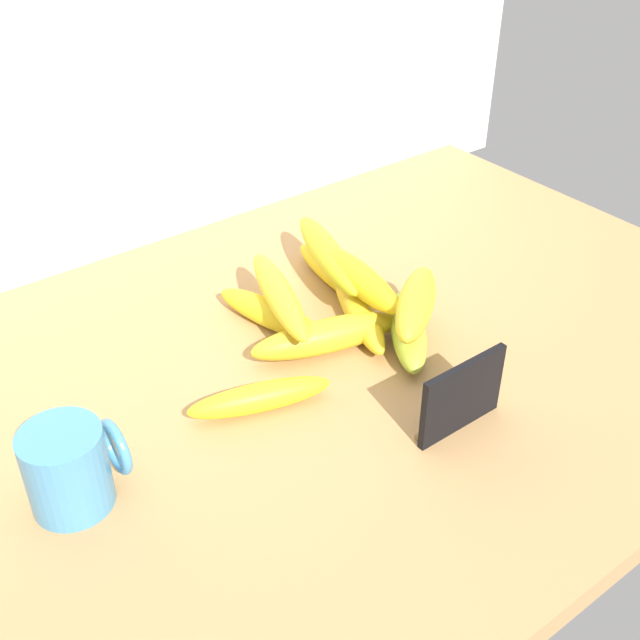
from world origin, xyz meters
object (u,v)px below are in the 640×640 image
Objects in this scene: banana_1 at (358,309)px; banana_8 at (279,295)px; banana_4 at (260,397)px; banana_2 at (408,330)px; banana_3 at (328,336)px; banana_7 at (416,303)px; banana_9 at (358,278)px; banana_0 at (272,314)px; banana_6 at (328,254)px; banana_5 at (333,273)px; chalkboard_sign at (461,398)px; coffee_mug at (70,468)px.

banana_1 is 0.96× the size of banana_8.
banana_2 is at bearing -2.52° from banana_4.
banana_3 is 10.99cm from banana_7.
banana_7 is (20.83, -1.61, 4.58)cm from banana_4.
banana_9 reaches higher than banana_1.
banana_7 reaches higher than banana_8.
banana_6 is at bearing 14.37° from banana_0.
banana_4 is (-9.75, -12.04, -0.15)cm from banana_0.
banana_8 is at bearing -78.99° from banana_0.
banana_9 is (-0.92, 8.43, 3.50)cm from banana_2.
banana_2 is (1.62, -7.38, 0.26)cm from banana_1.
banana_1 is 9.39cm from banana_7.
banana_7 is at bearing -93.73° from banana_5.
banana_1 is 1.19× the size of banana_2.
banana_9 reaches higher than banana_4.
banana_2 is (5.58, 14.00, -1.80)cm from chalkboard_sign.
banana_6 reaches higher than banana_0.
banana_8 is at bearing 19.48° from coffee_mug.
banana_8 is at bearing -158.66° from banana_5.
banana_4 is (-12.30, -3.95, -0.47)cm from banana_3.
banana_6 is (-1.34, -0.43, 3.55)cm from banana_5.
banana_1 is 7.56cm from banana_2.
banana_8 is at bearing 132.53° from banana_2.
chalkboard_sign is 21.84cm from banana_1.
banana_1 is at bearing 102.36° from banana_2.
banana_3 is 0.97× the size of banana_8.
banana_8 is at bearing 131.51° from banana_7.
banana_0 is 0.88× the size of banana_1.
coffee_mug is 33.69cm from banana_3.
banana_0 is 1.09× the size of banana_7.
chalkboard_sign reaches higher than banana_6.
chalkboard_sign reaches higher than banana_0.
banana_0 is at bearing 155.51° from banana_9.
banana_2 is at bearing -83.80° from banana_9.
banana_9 is at bearing 25.81° from banana_3.
banana_3 is at bearing 98.16° from chalkboard_sign.
chalkboard_sign is 22.97cm from banana_9.
banana_5 is at bearing 14.74° from banana_0.
banana_4 is (-18.97, -6.47, -0.18)cm from banana_1.
coffee_mug reaches higher than banana_1.
banana_2 is 16.21cm from banana_5.
chalkboard_sign is at bearing -113.67° from banana_7.
banana_4 is at bearing 177.48° from banana_2.
banana_5 is at bearing 17.75° from banana_6.
chalkboard_sign is 26.02cm from banana_8.
banana_3 reaches higher than banana_5.
coffee_mug is at bearing -158.01° from banana_0.
banana_9 reaches higher than banana_3.
banana_3 is 1.26× the size of banana_7.
banana_8 reaches higher than banana_3.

